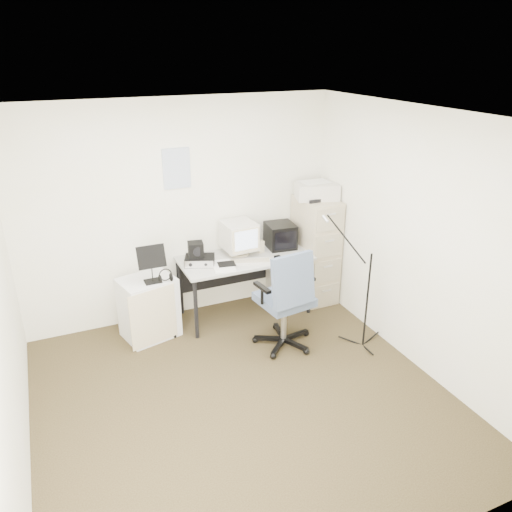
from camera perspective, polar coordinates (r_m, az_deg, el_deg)
name	(u,v)px	position (r m, az deg, el deg)	size (l,w,h in m)	color
floor	(243,398)	(4.75, -1.51, -15.94)	(3.60, 3.60, 0.01)	black
ceiling	(239,117)	(3.73, -1.93, 15.56)	(3.60, 3.60, 0.01)	white
wall_back	(181,212)	(5.68, -8.60, 4.99)	(3.60, 0.02, 2.50)	white
wall_front	(373,410)	(2.75, 13.28, -16.79)	(3.60, 0.02, 2.50)	white
wall_right	(416,242)	(4.99, 17.83, 1.53)	(0.02, 3.60, 2.50)	white
wall_calendar	(177,168)	(5.53, -9.07, 9.85)	(0.30, 0.02, 0.44)	white
filing_cabinet	(315,250)	(6.19, 6.77, 0.70)	(0.40, 0.60, 1.30)	#B6A999
printer	(317,191)	(5.97, 6.95, 7.42)	(0.49, 0.33, 0.19)	#B8B1A6
desk	(245,285)	(5.89, -1.25, -3.38)	(1.50, 0.70, 0.73)	#9E9E9E
crt_monitor	(239,238)	(5.75, -1.98, 2.02)	(0.35, 0.37, 0.39)	#B8B1A6
crt_tv	(280,235)	(5.98, 2.79, 2.36)	(0.32, 0.34, 0.29)	black
desk_speaker	(260,246)	(5.85, 0.47, 1.10)	(0.07, 0.07, 0.14)	beige
keyboard	(250,262)	(5.58, -0.67, -0.66)	(0.47, 0.17, 0.03)	#B8B1A6
mouse	(279,258)	(5.67, 2.63, -0.25)	(0.07, 0.11, 0.03)	black
radio_receiver	(200,260)	(5.57, -6.45, -0.49)	(0.32, 0.23, 0.09)	black
radio_speaker	(196,249)	(5.53, -6.91, 0.76)	(0.16, 0.15, 0.16)	black
papers	(223,266)	(5.49, -3.77, -1.13)	(0.23, 0.31, 0.02)	white
pc_tower	(279,286)	(6.16, 2.61, -3.49)	(0.22, 0.50, 0.47)	#B8B1A6
office_chair	(284,297)	(5.20, 3.26, -4.74)	(0.65, 0.65, 1.13)	#505D6E
side_cart	(149,308)	(5.58, -12.16, -5.78)	(0.55, 0.44, 0.69)	silver
music_stand	(151,263)	(5.27, -11.88, -0.84)	(0.29, 0.15, 0.42)	black
headphones	(166,277)	(5.31, -10.30, -2.41)	(0.15, 0.15, 0.03)	black
mic_stand	(368,287)	(5.25, 12.73, -3.45)	(0.02, 0.02, 1.39)	black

